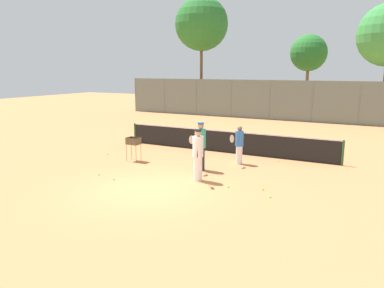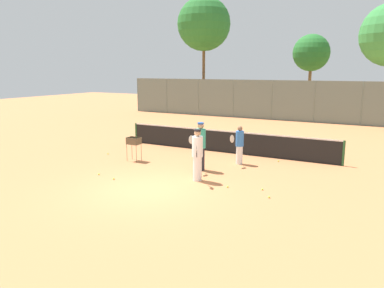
{
  "view_description": "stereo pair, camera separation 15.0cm",
  "coord_description": "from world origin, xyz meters",
  "views": [
    {
      "loc": [
        6.88,
        -9.77,
        3.93
      ],
      "look_at": [
        -0.01,
        3.16,
        1.0
      ],
      "focal_mm": 35.0,
      "sensor_mm": 36.0,
      "label": 1
    },
    {
      "loc": [
        7.01,
        -9.7,
        3.93
      ],
      "look_at": [
        -0.01,
        3.16,
        1.0
      ],
      "focal_mm": 35.0,
      "sensor_mm": 36.0,
      "label": 2
    }
  ],
  "objects": [
    {
      "name": "tree_3",
      "position": [
        0.03,
        25.05,
        5.34
      ],
      "size": [
        3.22,
        3.22,
        6.98
      ],
      "color": "brown",
      "rests_on": "ground_plane"
    },
    {
      "name": "player_white_outfit",
      "position": [
        0.98,
        1.75,
        0.97
      ],
      "size": [
        0.51,
        0.89,
        1.86
      ],
      "rotation": [
        0.0,
        0.0,
        5.12
      ],
      "color": "white",
      "rests_on": "ground_plane"
    },
    {
      "name": "tennis_ball_6",
      "position": [
        2.26,
        1.51,
        0.03
      ],
      "size": [
        0.07,
        0.07,
        0.07
      ],
      "primitive_type": "sphere",
      "color": "#D1E54C",
      "rests_on": "ground_plane"
    },
    {
      "name": "tennis_ball_5",
      "position": [
        -4.69,
        3.47,
        0.03
      ],
      "size": [
        0.07,
        0.07,
        0.07
      ],
      "primitive_type": "sphere",
      "color": "#D1E54C",
      "rests_on": "ground_plane"
    },
    {
      "name": "ball_cart",
      "position": [
        -2.84,
        3.07,
        0.8
      ],
      "size": [
        0.56,
        0.41,
        1.04
      ],
      "color": "brown",
      "rests_on": "ground_plane"
    },
    {
      "name": "tennis_ball_2",
      "position": [
        2.76,
        5.91,
        0.03
      ],
      "size": [
        0.07,
        0.07,
        0.07
      ],
      "primitive_type": "sphere",
      "color": "#D1E54C",
      "rests_on": "ground_plane"
    },
    {
      "name": "tree_2",
      "position": [
        -9.46,
        22.8,
        8.09
      ],
      "size": [
        4.97,
        4.97,
        10.59
      ],
      "color": "brown",
      "rests_on": "ground_plane"
    },
    {
      "name": "player_yellow_shirt",
      "position": [
        1.41,
        4.72,
        0.84
      ],
      "size": [
        0.37,
        0.87,
        1.62
      ],
      "rotation": [
        0.0,
        0.0,
        4.45
      ],
      "color": "white",
      "rests_on": "ground_plane"
    },
    {
      "name": "tennis_net",
      "position": [
        0.0,
        6.49,
        0.56
      ],
      "size": [
        10.7,
        0.1,
        1.07
      ],
      "color": "#26592D",
      "rests_on": "ground_plane"
    },
    {
      "name": "player_red_cap",
      "position": [
        0.42,
        3.08,
        0.99
      ],
      "size": [
        0.39,
        0.95,
        1.91
      ],
      "rotation": [
        0.0,
        0.0,
        4.51
      ],
      "color": "#26262D",
      "rests_on": "ground_plane"
    },
    {
      "name": "tennis_ball_3",
      "position": [
        -1.74,
        0.4,
        0.03
      ],
      "size": [
        0.07,
        0.07,
        0.07
      ],
      "primitive_type": "sphere",
      "color": "#D1E54C",
      "rests_on": "ground_plane"
    },
    {
      "name": "tennis_ball_1",
      "position": [
        -2.64,
        0.61,
        0.03
      ],
      "size": [
        0.07,
        0.07,
        0.07
      ],
      "primitive_type": "sphere",
      "color": "#D1E54C",
      "rests_on": "ground_plane"
    },
    {
      "name": "tennis_ball_4",
      "position": [
        3.38,
        1.82,
        0.03
      ],
      "size": [
        0.07,
        0.07,
        0.07
      ],
      "primitive_type": "sphere",
      "color": "#D1E54C",
      "rests_on": "ground_plane"
    },
    {
      "name": "parked_car",
      "position": [
        -6.73,
        21.56,
        0.66
      ],
      "size": [
        4.2,
        1.7,
        1.6
      ],
      "color": "#B2B7BC",
      "rests_on": "ground_plane"
    },
    {
      "name": "back_fence",
      "position": [
        0.0,
        19.25,
        1.56
      ],
      "size": [
        29.45,
        0.08,
        3.12
      ],
      "color": "slate",
      "rests_on": "ground_plane"
    },
    {
      "name": "tennis_ball_0",
      "position": [
        3.81,
        1.17,
        0.03
      ],
      "size": [
        0.07,
        0.07,
        0.07
      ],
      "primitive_type": "sphere",
      "color": "#D1E54C",
      "rests_on": "ground_plane"
    },
    {
      "name": "ground_plane",
      "position": [
        0.0,
        0.0,
        0.0
      ],
      "size": [
        80.0,
        80.0,
        0.0
      ],
      "primitive_type": "plane",
      "color": "#D37F4C"
    }
  ]
}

